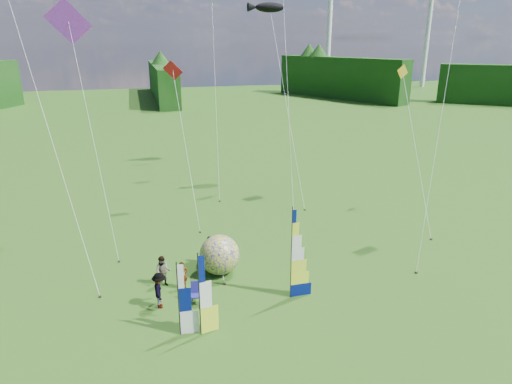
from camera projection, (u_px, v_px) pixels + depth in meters
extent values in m
plane|color=#406823|center=(300.00, 333.00, 20.49)|extent=(220.00, 220.00, 0.00)
sphere|color=navy|center=(220.00, 255.00, 25.42)|extent=(2.88, 2.88, 2.25)
imported|color=#66594C|center=(183.00, 275.00, 23.96)|extent=(0.62, 0.48, 1.51)
imported|color=#66594C|center=(163.00, 271.00, 24.18)|extent=(0.89, 0.55, 1.71)
imported|color=#66594C|center=(159.00, 290.00, 22.23)|extent=(0.46, 1.20, 1.84)
imported|color=#66594C|center=(210.00, 250.00, 26.50)|extent=(0.99, 1.06, 1.76)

